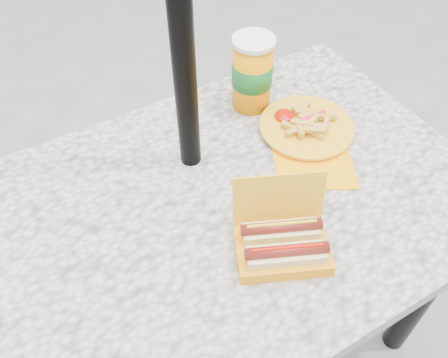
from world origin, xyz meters
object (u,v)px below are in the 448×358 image
umbrella_pole (181,32)px  fries_plate (306,129)px  hotdog_box (282,243)px  soda_cup (252,73)px

umbrella_pole → fries_plate: (0.30, -0.07, -0.34)m
hotdog_box → soda_cup: size_ratio=1.15×
umbrella_pole → hotdog_box: size_ratio=9.38×
fries_plate → soda_cup: soda_cup is taller
umbrella_pole → hotdog_box: (0.04, -0.33, -0.32)m
hotdog_box → fries_plate: hotdog_box is taller
hotdog_box → umbrella_pole: bearing=120.3°
umbrella_pole → fries_plate: umbrella_pole is taller
soda_cup → hotdog_box: bearing=-114.8°
umbrella_pole → hotdog_box: umbrella_pole is taller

